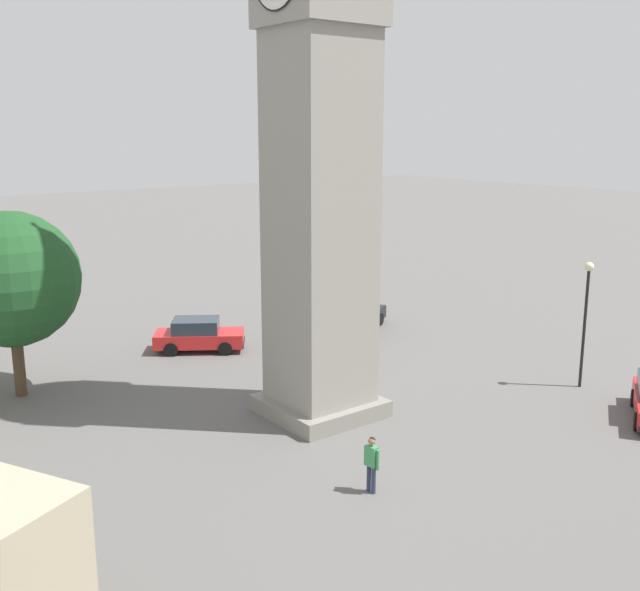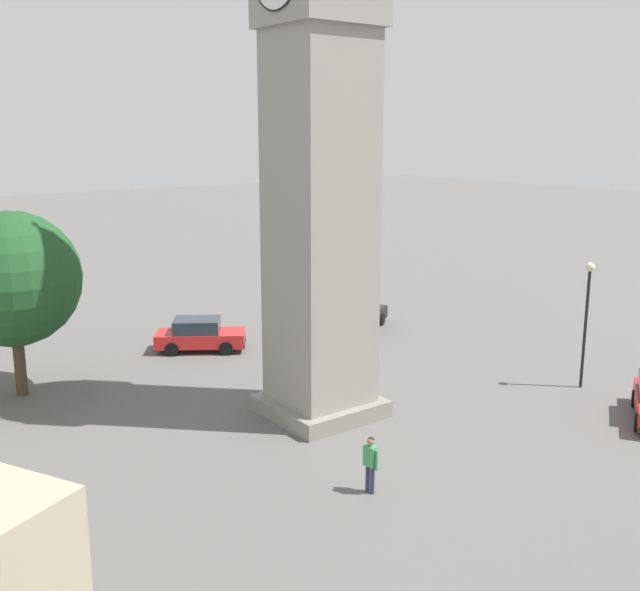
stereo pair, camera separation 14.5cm
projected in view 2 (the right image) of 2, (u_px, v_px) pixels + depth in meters
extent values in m
plane|color=#605E5B|center=(320.00, 413.00, 27.05)|extent=(200.00, 200.00, 0.00)
cube|color=gray|center=(320.00, 405.00, 26.99)|extent=(3.75, 3.75, 0.60)
cube|color=gray|center=(320.00, 223.00, 25.51)|extent=(3.00, 3.00, 12.77)
cube|color=black|center=(359.00, 318.00, 38.29)|extent=(3.40, 4.42, 0.64)
cube|color=#28333D|center=(358.00, 307.00, 38.03)|extent=(2.35, 2.58, 0.64)
cylinder|color=black|center=(353.00, 316.00, 39.77)|extent=(0.49, 0.67, 0.64)
cylinder|color=black|center=(381.00, 319.00, 39.10)|extent=(0.49, 0.67, 0.64)
cylinder|color=black|center=(335.00, 327.00, 37.61)|extent=(0.49, 0.67, 0.64)
cylinder|color=black|center=(364.00, 330.00, 36.94)|extent=(0.49, 0.67, 0.64)
cube|color=black|center=(373.00, 313.00, 40.12)|extent=(1.53, 0.87, 0.16)
cylinder|color=black|center=(638.00, 422.00, 25.39)|extent=(0.53, 0.66, 0.64)
cylinder|color=black|center=(635.00, 398.00, 27.64)|extent=(0.53, 0.66, 0.64)
cube|color=red|center=(201.00, 338.00, 34.56)|extent=(3.70, 4.35, 0.64)
cube|color=#28333D|center=(197.00, 326.00, 34.42)|extent=(2.47, 2.61, 0.64)
cylinder|color=black|center=(228.00, 339.00, 35.47)|extent=(0.54, 0.65, 0.64)
cylinder|color=black|center=(226.00, 348.00, 33.91)|extent=(0.54, 0.65, 0.64)
cylinder|color=black|center=(177.00, 340.00, 35.33)|extent=(0.54, 0.65, 0.64)
cylinder|color=black|center=(172.00, 349.00, 33.77)|extent=(0.54, 0.65, 0.64)
cube|color=black|center=(244.00, 342.00, 34.72)|extent=(1.45, 1.03, 0.16)
cylinder|color=#2D3351|center=(372.00, 480.00, 21.03)|extent=(0.13, 0.13, 0.82)
cylinder|color=#2D3351|center=(368.00, 478.00, 21.16)|extent=(0.13, 0.13, 0.82)
cube|color=#3F9959|center=(370.00, 456.00, 20.94)|extent=(0.38, 0.26, 0.60)
cylinder|color=#3F9959|center=(377.00, 460.00, 20.78)|extent=(0.09, 0.09, 0.60)
cylinder|color=#3F9959|center=(364.00, 455.00, 21.11)|extent=(0.09, 0.09, 0.60)
sphere|color=#9E7051|center=(371.00, 441.00, 20.84)|extent=(0.22, 0.22, 0.22)
sphere|color=black|center=(371.00, 440.00, 20.84)|extent=(0.20, 0.20, 0.20)
cylinder|color=brown|center=(20.00, 360.00, 28.65)|extent=(0.44, 0.44, 2.82)
sphere|color=#1E4C23|center=(12.00, 279.00, 27.94)|extent=(5.17, 5.17, 5.17)
cylinder|color=black|center=(585.00, 330.00, 29.26)|extent=(0.12, 0.12, 4.74)
sphere|color=beige|center=(590.00, 267.00, 28.70)|extent=(0.36, 0.36, 0.36)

